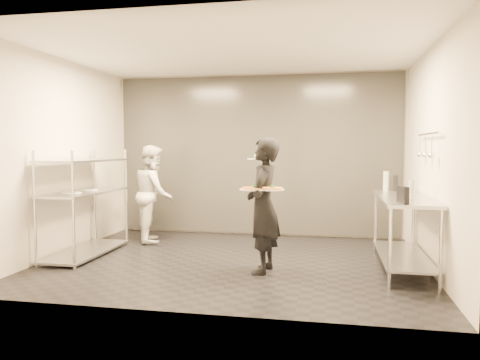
% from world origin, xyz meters
% --- Properties ---
extents(room_shell, '(5.00, 4.00, 2.80)m').
position_xyz_m(room_shell, '(0.00, 1.18, 1.40)').
color(room_shell, black).
rests_on(room_shell, ground).
extents(pass_rack, '(0.60, 1.60, 1.50)m').
position_xyz_m(pass_rack, '(-2.15, -0.00, 0.77)').
color(pass_rack, silver).
rests_on(pass_rack, ground).
extents(prep_counter, '(0.60, 1.80, 0.92)m').
position_xyz_m(prep_counter, '(2.18, 0.00, 0.63)').
color(prep_counter, silver).
rests_on(prep_counter, ground).
extents(utensil_rail, '(0.07, 1.20, 0.31)m').
position_xyz_m(utensil_rail, '(2.43, -0.00, 1.55)').
color(utensil_rail, silver).
rests_on(utensil_rail, room_shell).
extents(waiter, '(0.44, 0.63, 1.65)m').
position_xyz_m(waiter, '(0.48, -0.45, 0.83)').
color(waiter, black).
rests_on(waiter, ground).
extents(chef, '(0.82, 0.92, 1.57)m').
position_xyz_m(chef, '(-1.55, 1.10, 0.79)').
color(chef, silver).
rests_on(chef, ground).
extents(pizza_plate_near, '(0.34, 0.34, 0.05)m').
position_xyz_m(pizza_plate_near, '(0.38, -0.62, 1.05)').
color(pizza_plate_near, white).
rests_on(pizza_plate_near, waiter).
extents(pizza_plate_far, '(0.28, 0.28, 0.05)m').
position_xyz_m(pizza_plate_far, '(0.61, -0.62, 1.05)').
color(pizza_plate_far, white).
rests_on(pizza_plate_far, waiter).
extents(salad_plate, '(0.31, 0.31, 0.07)m').
position_xyz_m(salad_plate, '(0.38, -0.14, 1.40)').
color(salad_plate, white).
rests_on(salad_plate, waiter).
extents(pos_monitor, '(0.10, 0.27, 0.19)m').
position_xyz_m(pos_monitor, '(2.06, -0.72, 1.02)').
color(pos_monitor, black).
rests_on(pos_monitor, prep_counter).
extents(bottle_green, '(0.08, 0.08, 0.28)m').
position_xyz_m(bottle_green, '(2.05, 0.80, 1.06)').
color(bottle_green, gray).
rests_on(bottle_green, prep_counter).
extents(bottle_clear, '(0.07, 0.07, 0.23)m').
position_xyz_m(bottle_clear, '(2.24, -0.19, 1.03)').
color(bottle_clear, gray).
rests_on(bottle_clear, prep_counter).
extents(bottle_dark, '(0.06, 0.06, 0.22)m').
position_xyz_m(bottle_dark, '(2.18, 0.80, 1.03)').
color(bottle_dark, black).
rests_on(bottle_dark, prep_counter).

